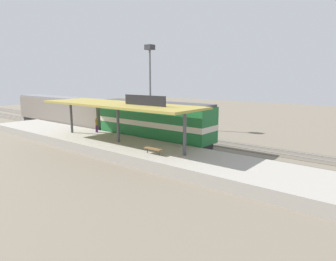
# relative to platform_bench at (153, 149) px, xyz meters

# --- Properties ---
(ground_plane) EXTENTS (120.00, 120.00, 0.00)m
(ground_plane) POSITION_rel_platform_bench_xyz_m (8.00, 5.83, -1.34)
(ground_plane) COLOR #706656
(track_near) EXTENTS (3.20, 110.00, 0.16)m
(track_near) POSITION_rel_platform_bench_xyz_m (6.00, 5.83, -1.31)
(track_near) COLOR #5F5649
(track_near) RESTS_ON ground
(track_far) EXTENTS (3.20, 110.00, 0.16)m
(track_far) POSITION_rel_platform_bench_xyz_m (10.60, 5.83, -1.31)
(track_far) COLOR #5F5649
(track_far) RESTS_ON ground
(platform) EXTENTS (6.00, 44.00, 0.90)m
(platform) POSITION_rel_platform_bench_xyz_m (1.40, 5.83, -0.89)
(platform) COLOR #9E998E
(platform) RESTS_ON ground
(station_canopy) EXTENTS (5.20, 18.00, 4.70)m
(station_canopy) POSITION_rel_platform_bench_xyz_m (1.40, 5.74, 3.19)
(station_canopy) COLOR #47474C
(station_canopy) RESTS_ON platform
(platform_bench) EXTENTS (0.44, 1.70, 0.50)m
(platform_bench) POSITION_rel_platform_bench_xyz_m (0.00, 0.00, 0.00)
(platform_bench) COLOR #333338
(platform_bench) RESTS_ON platform
(locomotive) EXTENTS (2.93, 14.43, 4.44)m
(locomotive) POSITION_rel_platform_bench_xyz_m (6.00, 5.37, 1.07)
(locomotive) COLOR #28282D
(locomotive) RESTS_ON track_near
(passenger_carriage_single) EXTENTS (2.90, 20.00, 4.24)m
(passenger_carriage_single) POSITION_rel_platform_bench_xyz_m (6.00, 23.37, 0.97)
(passenger_carriage_single) COLOR #28282D
(passenger_carriage_single) RESTS_ON track_near
(light_mast) EXTENTS (1.10, 1.10, 11.70)m
(light_mast) POSITION_rel_platform_bench_xyz_m (13.80, 12.90, 7.05)
(light_mast) COLOR slate
(light_mast) RESTS_ON ground
(person_waiting) EXTENTS (0.34, 0.34, 1.71)m
(person_waiting) POSITION_rel_platform_bench_xyz_m (3.33, 11.79, 0.51)
(person_waiting) COLOR #663375
(person_waiting) RESTS_ON platform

